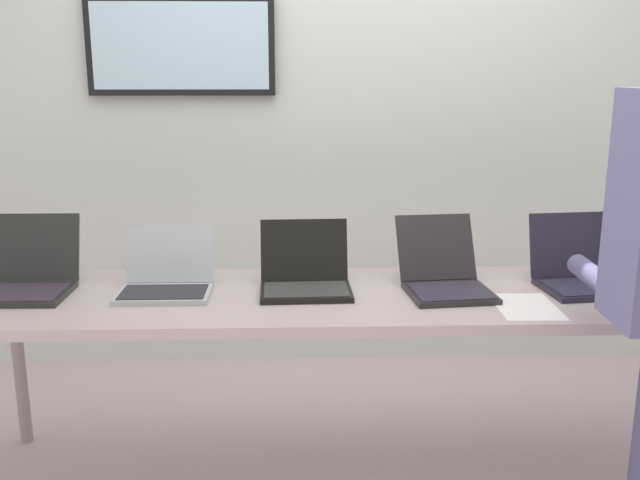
% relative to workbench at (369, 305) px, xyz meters
% --- Properties ---
extents(ground, '(8.00, 8.00, 0.04)m').
position_rel_workbench_xyz_m(ground, '(0.00, 0.00, -0.70)').
color(ground, '#C4AEB4').
extents(back_wall, '(8.00, 0.11, 2.45)m').
position_rel_workbench_xyz_m(back_wall, '(-0.02, 1.13, 0.56)').
color(back_wall, silver).
rests_on(back_wall, ground).
extents(workbench, '(3.05, 0.70, 0.72)m').
position_rel_workbench_xyz_m(workbench, '(0.00, 0.00, 0.00)').
color(workbench, '#B3A0A0').
rests_on(workbench, ground).
extents(laptop_station_0, '(0.33, 0.35, 0.27)m').
position_rel_workbench_xyz_m(laptop_station_0, '(-1.28, 0.07, 0.11)').
color(laptop_station_0, '#242625').
rests_on(laptop_station_0, workbench).
extents(laptop_station_1, '(0.34, 0.31, 0.23)m').
position_rel_workbench_xyz_m(laptop_station_1, '(-0.76, 0.04, 0.10)').
color(laptop_station_1, '#AAB4B8').
rests_on(laptop_station_1, workbench).
extents(laptop_station_2, '(0.35, 0.32, 0.25)m').
position_rel_workbench_xyz_m(laptop_station_2, '(-0.24, 0.06, 0.10)').
color(laptop_station_2, black).
rests_on(laptop_station_2, workbench).
extents(laptop_station_3, '(0.34, 0.42, 0.26)m').
position_rel_workbench_xyz_m(laptop_station_3, '(0.29, 0.04, 0.11)').
color(laptop_station_3, '#262224').
rests_on(laptop_station_3, workbench).
extents(laptop_station_4, '(0.34, 0.35, 0.27)m').
position_rel_workbench_xyz_m(laptop_station_4, '(0.81, 0.06, 0.11)').
color(laptop_station_4, '#241F2D').
rests_on(laptop_station_4, workbench).
extents(paper_sheet, '(0.22, 0.30, 0.00)m').
position_rel_workbench_xyz_m(paper_sheet, '(0.54, -0.17, 0.05)').
color(paper_sheet, white).
rests_on(paper_sheet, workbench).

